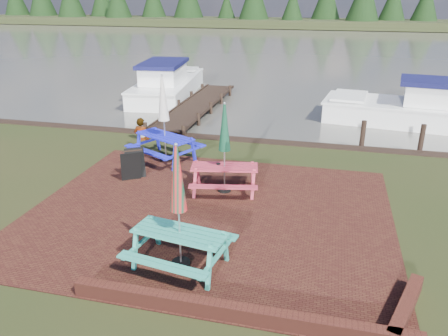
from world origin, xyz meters
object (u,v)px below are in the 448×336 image
person (140,118)px  boat_near (425,111)px  picnic_table_blue (165,132)px  jetty (196,105)px  picnic_table_red (224,162)px  chalkboard (133,165)px  boat_jetty (167,85)px  picnic_table_teal (179,226)px

person → boat_near: bearing=-148.0°
picnic_table_blue → jetty: bearing=125.7°
picnic_table_red → person: (-4.15, 3.76, -0.05)m
chalkboard → boat_jetty: boat_jetty is taller
picnic_table_blue → boat_jetty: (-3.59, 9.70, -0.52)m
picnic_table_teal → person: picnic_table_teal is taller
picnic_table_red → picnic_table_blue: (-2.48, 1.93, 0.10)m
picnic_table_blue → picnic_table_teal: bearing=-39.6°
picnic_table_red → boat_jetty: bearing=106.8°
picnic_table_red → picnic_table_blue: size_ratio=0.90×
picnic_table_red → picnic_table_blue: 3.14m
picnic_table_teal → person: bearing=128.3°
picnic_table_teal → boat_jetty: bearing=120.8°
picnic_table_blue → person: picnic_table_blue is taller
picnic_table_blue → boat_near: size_ratio=0.33×
boat_jetty → jetty: bearing=-54.1°
boat_near → picnic_table_teal: bearing=160.2°
jetty → person: (-0.58, -5.15, 0.72)m
chalkboard → boat_jetty: size_ratio=0.12×
picnic_table_red → chalkboard: bearing=165.4°
picnic_table_blue → jetty: (-1.10, 6.98, -0.87)m
chalkboard → person: person is taller
chalkboard → boat_near: size_ratio=0.11×
chalkboard → picnic_table_blue: bearing=45.6°
picnic_table_teal → picnic_table_red: size_ratio=1.04×
picnic_table_blue → boat_jetty: size_ratio=0.35×
picnic_table_red → picnic_table_blue: picnic_table_blue is taller
chalkboard → boat_jetty: (-3.24, 11.44, -0.01)m
picnic_table_teal → chalkboard: 4.81m
picnic_table_red → chalkboard: picnic_table_red is taller
picnic_table_blue → boat_jetty: picnic_table_blue is taller
chalkboard → jetty: size_ratio=0.10×
picnic_table_teal → jetty: bearing=115.0°
picnic_table_red → person: 5.61m
picnic_table_blue → chalkboard: (-0.35, -1.74, -0.51)m
jetty → boat_near: 10.24m
chalkboard → person: 3.83m
chalkboard → picnic_table_red: bearing=-36.9°
picnic_table_blue → chalkboard: 1.85m
picnic_table_blue → boat_near: picnic_table_blue is taller
picnic_table_teal → chalkboard: bearing=135.2°
picnic_table_red → jetty: bearing=101.1°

